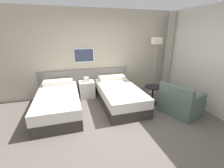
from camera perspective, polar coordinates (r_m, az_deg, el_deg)
ground_plane at (r=3.53m, az=3.56°, el=-15.58°), size 16.00×16.00×0.00m
wall_headboard at (r=5.00m, az=-4.93°, el=10.91°), size 10.00×0.10×2.70m
wall_window at (r=4.41m, az=36.38°, el=6.74°), size 0.21×4.61×2.70m
bed_near_door at (r=4.18m, az=-19.74°, el=-6.64°), size 1.05×2.02×0.64m
bed_near_window at (r=4.38m, az=2.74°, el=-4.31°), size 1.05×2.02×0.64m
nightstand at (r=4.88m, az=-9.54°, el=-1.93°), size 0.48×0.41×0.67m
floor_lamp at (r=5.13m, az=16.52°, el=13.61°), size 0.26×0.26×1.85m
side_table at (r=4.50m, az=15.26°, el=-2.77°), size 0.49×0.49×0.54m
armchair at (r=4.26m, az=24.51°, el=-6.71°), size 0.97×1.06×0.81m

